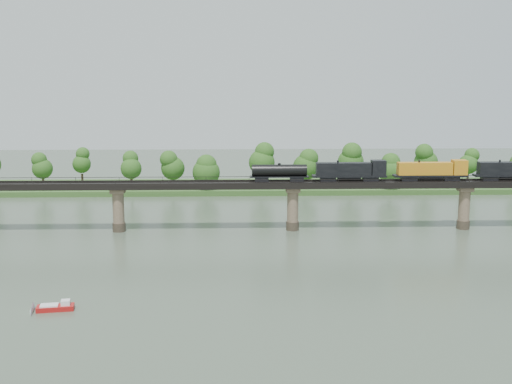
{
  "coord_description": "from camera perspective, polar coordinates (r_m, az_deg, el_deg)",
  "views": [
    {
      "loc": [
        -13.01,
        -114.5,
        34.93
      ],
      "look_at": [
        -8.48,
        30.0,
        9.0
      ],
      "focal_mm": 45.0,
      "sensor_mm": 36.0,
      "label": 1
    }
  ],
  "objects": [
    {
      "name": "motorboat",
      "position": [
        103.5,
        -17.36,
        -9.73
      ],
      "size": [
        5.73,
        2.75,
        1.54
      ],
      "rotation": [
        0.0,
        0.0,
        0.14
      ],
      "color": "#A81313",
      "rests_on": "ground"
    },
    {
      "name": "freight_train",
      "position": [
        151.05,
        13.02,
        1.85
      ],
      "size": [
        68.72,
        2.68,
        4.73
      ],
      "color": "black",
      "rests_on": "bridge"
    },
    {
      "name": "far_bank",
      "position": [
        202.82,
        1.91,
        0.48
      ],
      "size": [
        300.0,
        24.0,
        1.6
      ],
      "primitive_type": "cube",
      "color": "#2D5220",
      "rests_on": "ground"
    },
    {
      "name": "ground",
      "position": [
        120.42,
        4.52,
        -6.73
      ],
      "size": [
        400.0,
        400.0,
        0.0
      ],
      "primitive_type": "plane",
      "color": "#3B4A3A",
      "rests_on": "ground"
    },
    {
      "name": "far_treeline",
      "position": [
        196.82,
        -0.38,
        2.55
      ],
      "size": [
        289.06,
        17.54,
        13.6
      ],
      "color": "#382619",
      "rests_on": "far_bank"
    },
    {
      "name": "bridge",
      "position": [
        148.05,
        3.28,
        -1.33
      ],
      "size": [
        236.0,
        30.0,
        11.5
      ],
      "color": "#473A2D",
      "rests_on": "ground"
    },
    {
      "name": "bridge_superstructure",
      "position": [
        146.92,
        3.31,
        1.09
      ],
      "size": [
        220.0,
        4.9,
        0.75
      ],
      "color": "black",
      "rests_on": "bridge"
    }
  ]
}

